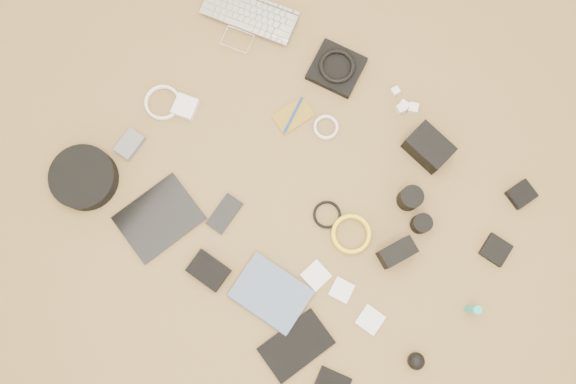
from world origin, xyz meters
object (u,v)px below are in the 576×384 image
Objects in this scene: tablet at (159,218)px; paperback at (256,316)px; dslr_camera at (429,148)px; laptop at (244,26)px; phone at (225,214)px; headphone_case at (84,178)px.

tablet is 0.46m from paperback.
dslr_camera is 0.63× the size of paperback.
dslr_camera reaches higher than laptop.
paperback is (-0.12, -0.80, -0.03)m from dslr_camera.
tablet is at bearing -141.33° from phone.
laptop is at bearing -171.32° from dslr_camera.
headphone_case is (-0.86, -0.80, -0.01)m from dslr_camera.
dslr_camera is 0.95m from tablet.
phone is at bearing 51.90° from paperback.
laptop is 2.64× the size of phone.
laptop is at bearing 120.44° from tablet.
headphone_case is at bearing 85.81° from paperback.
tablet is (0.20, -0.72, -0.01)m from laptop.
phone is 0.55× the size of paperback.
headphone_case reaches higher than paperback.
dslr_camera reaches higher than phone.
paperback is at bearing -65.00° from laptop.
headphone_case is at bearing -130.55° from dslr_camera.
headphone_case is at bearing -155.45° from tablet.
dslr_camera is at bearing 42.67° from headphone_case.
headphone_case is (-0.45, -0.20, 0.03)m from phone.
tablet is 1.10× the size of paperback.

